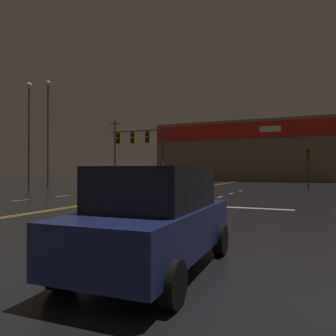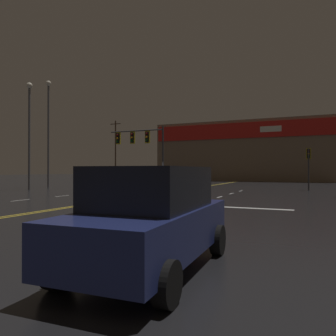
{
  "view_description": "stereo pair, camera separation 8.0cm",
  "coord_description": "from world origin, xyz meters",
  "px_view_note": "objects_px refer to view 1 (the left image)",
  "views": [
    {
      "loc": [
        10.82,
        -21.69,
        1.82
      ],
      "look_at": [
        0.0,
        3.11,
        2.0
      ],
      "focal_mm": 35.0,
      "sensor_mm": 36.0,
      "label": 1
    },
    {
      "loc": [
        10.89,
        -21.66,
        1.82
      ],
      "look_at": [
        0.0,
        3.11,
        2.0
      ],
      "focal_mm": 35.0,
      "sensor_mm": 36.0,
      "label": 2
    }
  ],
  "objects_px": {
    "streetlight_near_right": "(29,122)",
    "streetlight_median_approach": "(48,121)",
    "parked_car": "(155,217)",
    "traffic_signal_median": "(139,142)",
    "traffic_signal_corner_northeast": "(308,159)"
  },
  "relations": [
    {
      "from": "traffic_signal_median",
      "to": "streetlight_median_approach",
      "type": "distance_m",
      "value": 13.74
    },
    {
      "from": "streetlight_near_right",
      "to": "streetlight_median_approach",
      "type": "xyz_separation_m",
      "value": [
        -1.7,
        4.16,
        0.76
      ]
    },
    {
      "from": "parked_car",
      "to": "streetlight_median_approach",
      "type": "bearing_deg",
      "value": 137.12
    },
    {
      "from": "traffic_signal_corner_northeast",
      "to": "parked_car",
      "type": "relative_size",
      "value": 0.87
    },
    {
      "from": "parked_car",
      "to": "traffic_signal_median",
      "type": "bearing_deg",
      "value": 119.37
    },
    {
      "from": "traffic_signal_corner_northeast",
      "to": "streetlight_near_right",
      "type": "bearing_deg",
      "value": -157.7
    },
    {
      "from": "parked_car",
      "to": "streetlight_near_right",
      "type": "bearing_deg",
      "value": 141.11
    },
    {
      "from": "streetlight_near_right",
      "to": "parked_car",
      "type": "relative_size",
      "value": 2.28
    },
    {
      "from": "traffic_signal_corner_northeast",
      "to": "traffic_signal_median",
      "type": "bearing_deg",
      "value": -143.7
    },
    {
      "from": "streetlight_median_approach",
      "to": "streetlight_near_right",
      "type": "bearing_deg",
      "value": -67.76
    },
    {
      "from": "streetlight_near_right",
      "to": "streetlight_median_approach",
      "type": "bearing_deg",
      "value": 112.24
    },
    {
      "from": "traffic_signal_corner_northeast",
      "to": "parked_car",
      "type": "bearing_deg",
      "value": -95.22
    },
    {
      "from": "streetlight_median_approach",
      "to": "traffic_signal_median",
      "type": "bearing_deg",
      "value": -15.44
    },
    {
      "from": "traffic_signal_median",
      "to": "traffic_signal_corner_northeast",
      "type": "height_order",
      "value": "traffic_signal_median"
    },
    {
      "from": "traffic_signal_corner_northeast",
      "to": "streetlight_near_right",
      "type": "relative_size",
      "value": 0.38
    }
  ]
}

